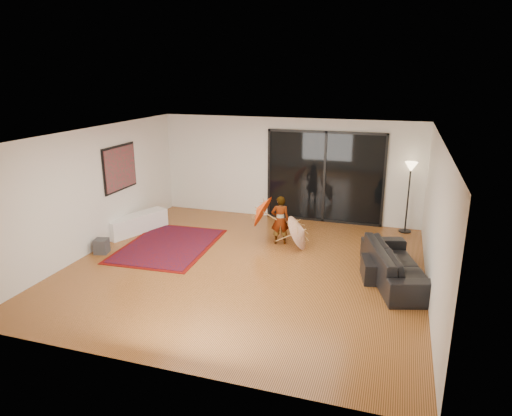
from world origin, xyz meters
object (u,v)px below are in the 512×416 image
at_px(media_console, 137,223).
at_px(sofa, 397,264).
at_px(child, 280,220).
at_px(ottoman, 381,270).

xyz_separation_m(media_console, sofa, (6.20, -0.91, 0.11)).
relative_size(media_console, child, 1.44).
relative_size(sofa, ottoman, 3.29).
height_order(sofa, child, child).
bearing_deg(ottoman, media_console, 170.74).
distance_m(media_console, child, 3.61).
xyz_separation_m(ottoman, child, (-2.34, 1.29, 0.37)).
relative_size(ottoman, child, 0.62).
distance_m(media_console, ottoman, 5.99).
height_order(ottoman, child, child).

